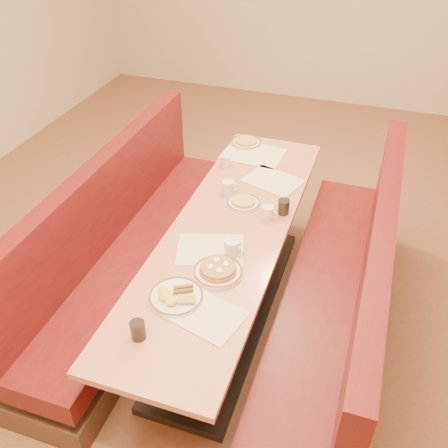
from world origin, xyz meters
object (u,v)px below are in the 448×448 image
(diner_table, at_px, (229,273))
(soda_tumbler_near, at_px, (138,330))
(eggs_plate, at_px, (175,296))
(booth_right, at_px, (339,300))
(booth_left, at_px, (130,252))
(soda_tumbler_mid, at_px, (284,207))
(coffee_mug_a, at_px, (233,247))
(coffee_mug_d, at_px, (226,161))
(coffee_mug_c, at_px, (268,212))
(coffee_mug_b, at_px, (228,187))
(pancake_plate, at_px, (218,270))

(diner_table, height_order, soda_tumbler_near, soda_tumbler_near)
(eggs_plate, bearing_deg, diner_table, 83.67)
(booth_right, distance_m, soda_tumbler_near, 1.37)
(booth_left, relative_size, soda_tumbler_mid, 24.70)
(coffee_mug_a, xyz_separation_m, soda_tumbler_near, (-0.24, -0.73, -0.00))
(eggs_plate, distance_m, soda_tumbler_near, 0.30)
(booth_right, height_order, eggs_plate, booth_right)
(eggs_plate, height_order, coffee_mug_d, coffee_mug_d)
(coffee_mug_a, height_order, coffee_mug_d, coffee_mug_a)
(soda_tumbler_mid, bearing_deg, diner_table, -136.47)
(diner_table, height_order, coffee_mug_c, coffee_mug_c)
(soda_tumbler_mid, bearing_deg, coffee_mug_d, 139.69)
(coffee_mug_a, bearing_deg, soda_tumbler_mid, 93.61)
(eggs_plate, bearing_deg, coffee_mug_d, 97.82)
(eggs_plate, relative_size, soda_tumbler_mid, 2.88)
(soda_tumbler_near, xyz_separation_m, soda_tumbler_mid, (0.42, 1.22, 0.00))
(eggs_plate, bearing_deg, booth_left, 134.77)
(coffee_mug_a, height_order, coffee_mug_c, coffee_mug_a)
(booth_right, distance_m, coffee_mug_a, 0.81)
(coffee_mug_a, xyz_separation_m, coffee_mug_c, (0.10, 0.42, -0.01))
(coffee_mug_c, bearing_deg, eggs_plate, -93.61)
(coffee_mug_b, bearing_deg, pancake_plate, -95.98)
(coffee_mug_c, relative_size, coffee_mug_d, 1.10)
(pancake_plate, xyz_separation_m, coffee_mug_d, (-0.34, 1.14, 0.02))
(coffee_mug_b, xyz_separation_m, coffee_mug_c, (0.33, -0.20, -0.00))
(diner_table, relative_size, booth_right, 1.00)
(coffee_mug_a, distance_m, soda_tumbler_near, 0.77)
(diner_table, height_order, coffee_mug_d, coffee_mug_d)
(coffee_mug_a, relative_size, soda_tumbler_mid, 1.30)
(booth_left, xyz_separation_m, coffee_mug_c, (0.93, 0.19, 0.43))
(eggs_plate, relative_size, soda_tumbler_near, 2.89)
(eggs_plate, bearing_deg, soda_tumbler_near, -102.22)
(eggs_plate, relative_size, coffee_mug_b, 2.59)
(booth_right, distance_m, eggs_plate, 1.12)
(eggs_plate, bearing_deg, coffee_mug_c, 72.13)
(coffee_mug_c, distance_m, coffee_mug_d, 0.71)
(eggs_plate, distance_m, coffee_mug_c, 0.90)
(coffee_mug_c, bearing_deg, coffee_mug_b, 163.59)
(booth_left, xyz_separation_m, soda_tumbler_mid, (1.01, 0.27, 0.44))
(soda_tumbler_near, bearing_deg, coffee_mug_d, 94.31)
(booth_right, xyz_separation_m, eggs_plate, (-0.81, -0.66, 0.41))
(coffee_mug_b, bearing_deg, coffee_mug_a, -89.77)
(diner_table, xyz_separation_m, booth_left, (-0.73, 0.00, -0.01))
(pancake_plate, relative_size, coffee_mug_b, 2.46)
(booth_right, xyz_separation_m, coffee_mug_d, (-1.00, 0.73, 0.43))
(booth_left, xyz_separation_m, booth_right, (1.46, 0.00, 0.00))
(booth_right, distance_m, coffee_mug_d, 1.31)
(coffee_mug_d, bearing_deg, coffee_mug_a, -48.59)
(diner_table, xyz_separation_m, booth_right, (0.73, 0.00, -0.01))
(pancake_plate, distance_m, coffee_mug_b, 0.82)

